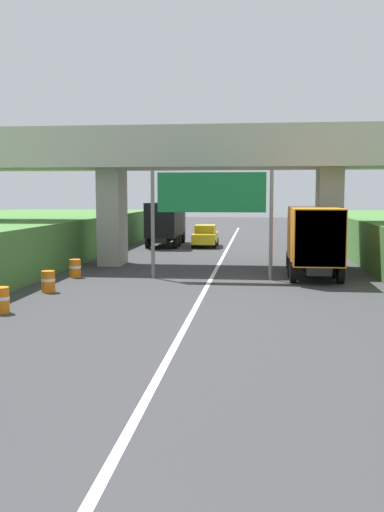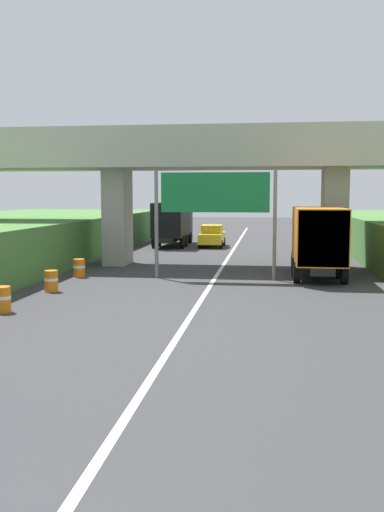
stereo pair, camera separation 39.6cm
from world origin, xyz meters
The scene contains 9 objects.
lane_centre_stripe centered at (0.00, 23.67, 0.00)m, with size 0.20×87.35×0.01m, color white.
overpass_bridge centered at (0.00, 29.59, 5.82)m, with size 40.00×4.80×7.72m.
overhead_highway_sign centered at (0.00, 24.52, 3.84)m, with size 5.88×0.18×5.22m.
truck_black centered at (-4.95, 41.98, 1.93)m, with size 2.44×7.30×3.44m.
truck_orange centered at (4.95, 26.05, 1.93)m, with size 2.44×7.30×3.44m.
car_yellow centered at (-1.78, 41.38, 0.86)m, with size 1.86×4.10×1.72m.
construction_barrel_2 centered at (-6.56, 15.72, 0.46)m, with size 0.57×0.57×0.90m.
construction_barrel_3 centered at (-6.47, 19.98, 0.46)m, with size 0.57×0.57×0.90m.
construction_barrel_4 centered at (-6.70, 24.25, 0.46)m, with size 0.57×0.57×0.90m.
Camera 1 is at (2.15, -2.78, 4.07)m, focal length 40.04 mm.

